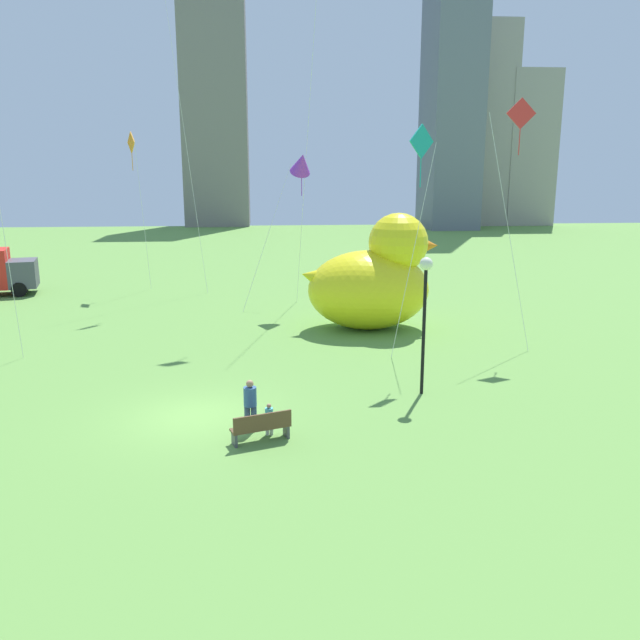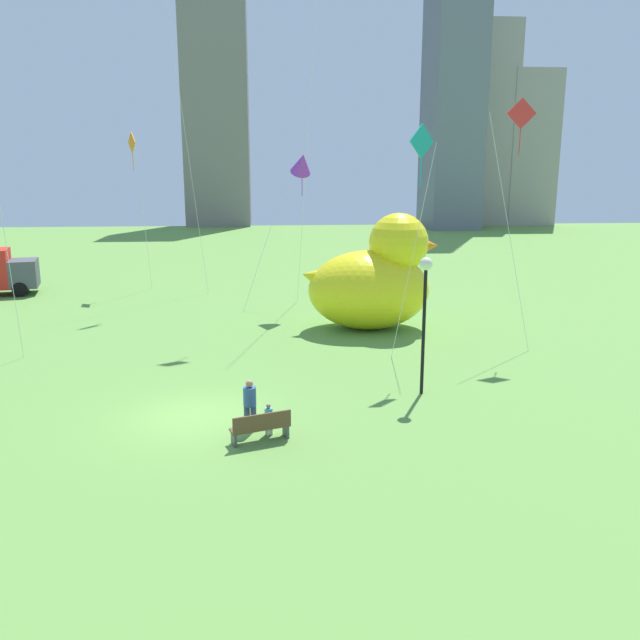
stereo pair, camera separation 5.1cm
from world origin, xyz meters
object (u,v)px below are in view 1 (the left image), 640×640
(kite_purple, at_px, (301,164))
(kite_teal, at_px, (421,150))
(lamppost, at_px, (425,293))
(kite_orange, at_px, (132,148))
(person_child, at_px, (269,418))
(park_bench, at_px, (261,426))
(person_adult, at_px, (250,403))
(giant_inflatable_duck, at_px, (373,280))
(kite_red, at_px, (520,123))

(kite_purple, relative_size, kite_teal, 0.93)
(lamppost, xyz_separation_m, kite_orange, (-13.46, 21.07, 5.30))
(person_child, bearing_deg, park_bench, -113.98)
(lamppost, bearing_deg, kite_orange, 122.57)
(person_adult, distance_m, giant_inflatable_duck, 13.75)
(lamppost, height_order, kite_red, kite_red)
(kite_teal, bearing_deg, kite_purple, 110.70)
(kite_red, bearing_deg, park_bench, -137.29)
(kite_orange, bearing_deg, giant_inflatable_duck, -40.79)
(kite_red, bearing_deg, giant_inflatable_duck, 150.04)
(park_bench, relative_size, person_child, 1.83)
(person_child, bearing_deg, kite_orange, 108.47)
(giant_inflatable_duck, height_order, kite_orange, kite_orange)
(giant_inflatable_duck, xyz_separation_m, kite_teal, (0.75, -5.84, 5.97))
(person_adult, xyz_separation_m, kite_teal, (6.48, 6.58, 7.49))
(park_bench, distance_m, kite_purple, 19.58)
(giant_inflatable_duck, relative_size, lamppost, 1.41)
(giant_inflatable_duck, xyz_separation_m, kite_orange, (-13.29, 11.46, 6.48))
(kite_red, distance_m, kite_teal, 5.61)
(person_adult, bearing_deg, kite_purple, 81.61)
(kite_purple, bearing_deg, person_child, -96.40)
(lamppost, distance_m, kite_orange, 25.55)
(person_child, xyz_separation_m, lamppost, (5.35, 3.22, 3.03))
(lamppost, bearing_deg, giant_inflatable_duck, 91.03)
(park_bench, height_order, kite_purple, kite_purple)
(person_child, xyz_separation_m, kite_purple, (1.96, 17.47, 7.38))
(person_child, distance_m, kite_purple, 19.07)
(kite_purple, distance_m, kite_orange, 12.20)
(lamppost, relative_size, kite_red, 0.45)
(park_bench, distance_m, kite_red, 17.45)
(park_bench, relative_size, person_adult, 1.13)
(kite_orange, bearing_deg, kite_purple, -34.07)
(giant_inflatable_duck, height_order, kite_teal, kite_teal)
(kite_red, relative_size, kite_teal, 1.13)
(kite_red, bearing_deg, kite_purple, 138.17)
(lamppost, height_order, kite_teal, kite_teal)
(park_bench, distance_m, person_adult, 1.05)
(person_child, bearing_deg, kite_red, 41.84)
(giant_inflatable_duck, relative_size, kite_teal, 0.73)
(giant_inflatable_duck, distance_m, kite_red, 9.60)
(kite_red, xyz_separation_m, kite_teal, (-4.81, -2.63, -1.16))
(lamppost, distance_m, kite_teal, 6.12)
(lamppost, bearing_deg, kite_red, 49.88)
(lamppost, xyz_separation_m, kite_teal, (0.58, 3.77, 4.79))
(person_child, bearing_deg, person_adult, 143.55)
(kite_purple, xyz_separation_m, kite_red, (8.78, -7.86, 1.60))
(lamppost, height_order, kite_purple, kite_purple)
(park_bench, distance_m, kite_teal, 12.49)
(person_adult, bearing_deg, kite_orange, 107.57)
(person_child, bearing_deg, giant_inflatable_duck, 68.03)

